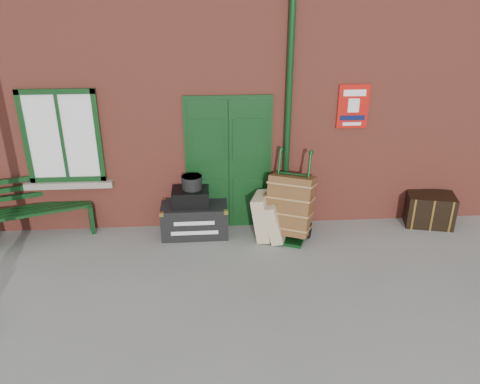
{
  "coord_description": "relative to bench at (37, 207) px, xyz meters",
  "views": [
    {
      "loc": [
        -0.61,
        -5.74,
        3.82
      ],
      "look_at": [
        -0.17,
        0.6,
        1.0
      ],
      "focal_mm": 35.0,
      "sensor_mm": 36.0,
      "label": 1
    }
  ],
  "objects": [
    {
      "name": "ground",
      "position": [
        3.44,
        -1.33,
        -0.52
      ],
      "size": [
        80.0,
        80.0,
        0.0
      ],
      "primitive_type": "plane",
      "color": "gray",
      "rests_on": "ground"
    },
    {
      "name": "station_building",
      "position": [
        3.44,
        2.17,
        1.64
      ],
      "size": [
        10.3,
        4.3,
        4.36
      ],
      "color": "#9A4131",
      "rests_on": "ground"
    },
    {
      "name": "bench",
      "position": [
        0.0,
        0.0,
        0.0
      ],
      "size": [
        1.75,
        1.03,
        1.04
      ],
      "rotation": [
        0.0,
        0.0,
        0.33
      ],
      "color": "black",
      "rests_on": "ground"
    },
    {
      "name": "houdini_trunk",
      "position": [
        2.56,
        -0.14,
        -0.25
      ],
      "size": [
        1.08,
        0.6,
        0.54
      ],
      "primitive_type": "cube",
      "rotation": [
        0.0,
        0.0,
        0.01
      ],
      "color": "black",
      "rests_on": "ground"
    },
    {
      "name": "strongbox",
      "position": [
        2.51,
        -0.14,
        0.15
      ],
      "size": [
        0.6,
        0.44,
        0.27
      ],
      "primitive_type": "cube",
      "rotation": [
        0.0,
        0.0,
        0.01
      ],
      "color": "black",
      "rests_on": "houdini_trunk"
    },
    {
      "name": "hatbox",
      "position": [
        2.54,
        -0.11,
        0.4
      ],
      "size": [
        0.33,
        0.33,
        0.22
      ],
      "primitive_type": "cylinder",
      "rotation": [
        0.0,
        0.0,
        0.01
      ],
      "color": "black",
      "rests_on": "strongbox"
    },
    {
      "name": "suitcase_back",
      "position": [
        3.68,
        -0.33,
        -0.14
      ],
      "size": [
        0.48,
        0.6,
        0.76
      ],
      "primitive_type": "cube",
      "rotation": [
        0.0,
        -0.17,
        -0.32
      ],
      "color": "tan",
      "rests_on": "ground"
    },
    {
      "name": "suitcase_front",
      "position": [
        3.86,
        -0.43,
        -0.19
      ],
      "size": [
        0.49,
        0.56,
        0.66
      ],
      "primitive_type": "cube",
      "rotation": [
        0.0,
        -0.29,
        -0.32
      ],
      "color": "tan",
      "rests_on": "ground"
    },
    {
      "name": "porter_trolley",
      "position": [
        4.12,
        -0.32,
        0.03
      ],
      "size": [
        0.92,
        0.95,
        1.42
      ],
      "rotation": [
        0.0,
        0.0,
        -0.4
      ],
      "color": "#0D3514",
      "rests_on": "ground"
    },
    {
      "name": "dark_trunk",
      "position": [
        6.59,
        -0.08,
        -0.24
      ],
      "size": [
        0.87,
        0.67,
        0.56
      ],
      "primitive_type": "cube",
      "rotation": [
        0.0,
        0.0,
        -0.23
      ],
      "color": "black",
      "rests_on": "ground"
    }
  ]
}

